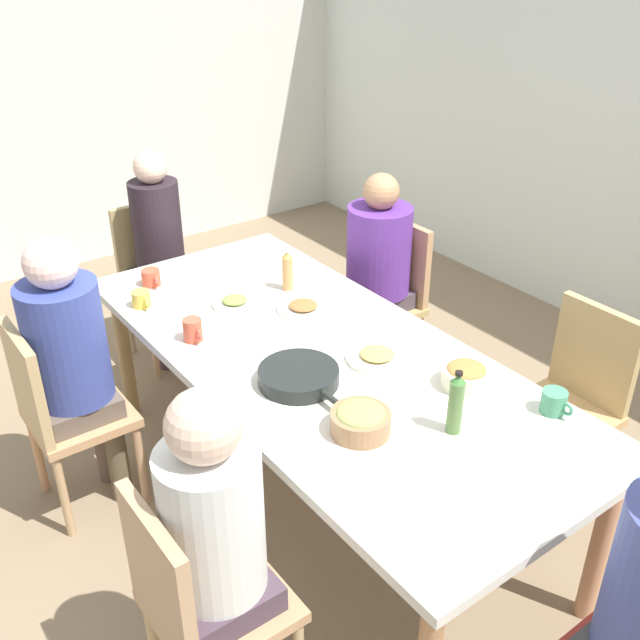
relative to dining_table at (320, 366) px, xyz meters
The scene contains 24 objects.
ground_plane 0.69m from the dining_table, ahead, with size 7.52×7.52×0.00m, color #836E54.
wall_left 3.25m from the dining_table, behind, with size 0.12×4.97×2.60m, color silver.
dining_table is the anchor object (origin of this frame).
chair_0 1.10m from the dining_table, 56.31° to the right, with size 0.40×0.40×0.90m.
person_0 1.01m from the dining_table, 53.46° to the right, with size 0.30×0.30×1.23m.
chair_2 1.10m from the dining_table, 123.69° to the left, with size 0.40×0.40×0.90m.
person_2 1.01m from the dining_table, 126.51° to the left, with size 0.34×0.34×1.19m.
chair_3 1.10m from the dining_table, 56.31° to the left, with size 0.40×0.40×0.90m.
chair_4 1.59m from the dining_table, behind, with size 0.40×0.40×0.90m.
person_4 1.49m from the dining_table, behind, with size 0.30×0.30×1.24m.
chair_5 1.10m from the dining_table, 123.69° to the right, with size 0.40×0.40×0.90m.
person_5 1.01m from the dining_table, 126.50° to the right, with size 0.32×0.32×1.26m.
plate_0 0.57m from the dining_table, behind, with size 0.20×0.20×0.04m.
plate_1 0.38m from the dining_table, 155.38° to the left, with size 0.23×0.23×0.04m.
plate_2 0.25m from the dining_table, 40.68° to the left, with size 0.25×0.25×0.04m.
bowl_0 0.55m from the dining_table, 21.44° to the right, with size 0.21×0.21×0.10m.
bowl_1 0.60m from the dining_table, 29.94° to the left, with size 0.18×0.18×0.09m.
serving_pan 0.25m from the dining_table, 55.74° to the right, with size 0.49×0.31×0.06m.
cup_0 0.92m from the dining_table, 27.64° to the left, with size 0.13×0.09×0.09m.
cup_1 1.02m from the dining_table, 163.84° to the right, with size 0.12×0.09×0.08m.
cup_2 0.55m from the dining_table, 136.89° to the right, with size 0.11×0.08×0.10m.
cup_3 0.90m from the dining_table, 152.79° to the right, with size 0.12×0.08×0.07m.
bottle_0 0.61m from the dining_table, 158.54° to the left, with size 0.05×0.05×0.20m.
bottle_1 0.71m from the dining_table, ahead, with size 0.05×0.05×0.24m.
Camera 1 is at (2.00, -1.47, 2.28)m, focal length 40.61 mm.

